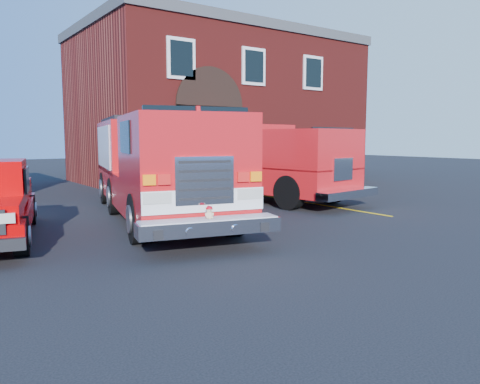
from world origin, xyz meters
TOP-DOWN VIEW (x-y plane):
  - ground at (0.00, 0.00)m, footprint 100.00×100.00m
  - parking_stripe_near at (6.50, 1.00)m, footprint 0.12×3.00m
  - parking_stripe_mid at (6.50, 4.00)m, footprint 0.12×3.00m
  - parking_stripe_far at (6.50, 7.00)m, footprint 0.12×3.00m
  - fire_station at (8.99, 13.98)m, footprint 15.20×10.20m
  - fire_engine at (0.30, 3.74)m, footprint 5.35×10.96m
  - secondary_truck at (5.54, 5.83)m, footprint 4.12×9.71m

SIDE VIEW (x-z plane):
  - ground at x=0.00m, z-range 0.00..0.00m
  - parking_stripe_near at x=6.50m, z-range 0.00..0.01m
  - parking_stripe_mid at x=6.50m, z-range 0.00..0.01m
  - parking_stripe_far at x=6.50m, z-range 0.00..0.01m
  - secondary_truck at x=5.54m, z-range 0.14..3.19m
  - fire_engine at x=0.30m, z-range 0.06..3.32m
  - fire_station at x=8.99m, z-range 0.03..8.48m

